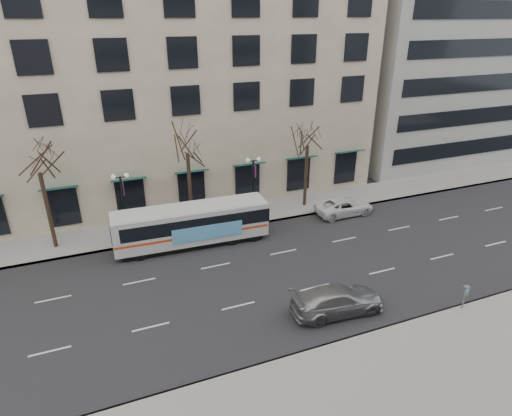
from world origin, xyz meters
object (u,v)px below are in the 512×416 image
tree_far_mid (187,141)px  tree_far_right (308,134)px  city_bus (193,224)px  pay_station (465,292)px  silver_car (338,300)px  lamp_post_right (254,185)px  tree_far_left (37,159)px  lamp_post_left (124,204)px  white_pickup (344,206)px

tree_far_mid → tree_far_right: (10.00, -0.00, -0.48)m
tree_far_mid → tree_far_right: size_ratio=1.06×
tree_far_right → city_bus: (-10.62, -3.01, -4.79)m
pay_station → silver_car: bearing=166.3°
tree_far_right → lamp_post_right: bearing=-173.1°
tree_far_left → pay_station: tree_far_left is taller
silver_car → pay_station: (6.67, -2.50, 0.44)m
tree_far_right → lamp_post_left: bearing=-177.7°
tree_far_right → white_pickup: size_ratio=1.63×
tree_far_mid → tree_far_right: bearing=-0.0°
lamp_post_right → pay_station: size_ratio=3.53×
tree_far_mid → pay_station: tree_far_mid is taller
tree_far_mid → white_pickup: 14.07m
tree_far_left → lamp_post_right: (15.01, -0.60, -3.75)m
tree_far_right → tree_far_left: bearing=180.0°
tree_far_right → silver_car: 15.54m
city_bus → silver_car: 12.04m
lamp_post_left → white_pickup: 17.60m
lamp_post_left → city_bus: bearing=-28.8°
city_bus → white_pickup: bearing=4.1°
lamp_post_right → city_bus: 6.26m
city_bus → white_pickup: city_bus is taller
tree_far_left → city_bus: bearing=-17.8°
tree_far_left → city_bus: (9.38, -3.01, -5.07)m
tree_far_mid → lamp_post_right: bearing=-6.8°
lamp_post_left → white_pickup: size_ratio=1.05×
tree_far_left → tree_far_mid: (10.00, 0.00, 0.21)m
city_bus → white_pickup: 13.01m
tree_far_mid → pay_station: (11.71, -16.10, -5.69)m
city_bus → tree_far_right: bearing=18.1°
city_bus → silver_car: (5.66, -10.59, -0.86)m
lamp_post_left → lamp_post_right: size_ratio=1.00×
pay_station → tree_far_left: bearing=150.3°
tree_far_mid → lamp_post_right: size_ratio=1.64×
tree_far_left → white_pickup: 23.29m
tree_far_left → pay_station: (21.71, -16.10, -5.48)m
tree_far_right → pay_station: tree_far_right is taller
city_bus → pay_station: (12.33, -13.09, -0.41)m
tree_far_mid → tree_far_right: 10.01m
tree_far_right → city_bus: tree_far_right is taller
city_bus → pay_station: size_ratio=7.52×
pay_station → tree_far_mid: bearing=132.9°
lamp_post_right → white_pickup: 7.94m
tree_far_right → pay_station: bearing=-83.9°
white_pickup → tree_far_left: bearing=83.5°
tree_far_mid → tree_far_left: bearing=-180.0°
tree_far_mid → lamp_post_right: (5.01, -0.60, -3.96)m
tree_far_mid → tree_far_right: tree_far_mid is taller
lamp_post_left → pay_station: lamp_post_left is taller
silver_car → city_bus: bearing=32.7°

